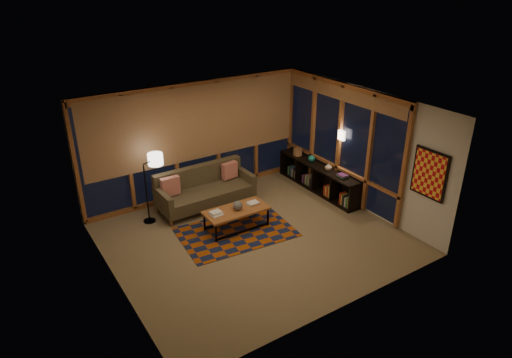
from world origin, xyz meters
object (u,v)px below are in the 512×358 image
sofa (206,189)px  bookshelf (318,178)px  coffee_table (236,219)px  floor_lamp (146,191)px

sofa → bookshelf: size_ratio=0.83×
coffee_table → floor_lamp: size_ratio=0.91×
sofa → coffee_table: (0.09, -1.19, -0.22)m
sofa → coffee_table: sofa is taller
sofa → floor_lamp: 1.37m
floor_lamp → bookshelf: size_ratio=0.56×
sofa → bookshelf: (2.68, -0.71, -0.12)m
bookshelf → floor_lamp: bearing=168.9°
sofa → floor_lamp: size_ratio=1.48×
sofa → coffee_table: size_ratio=1.62×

